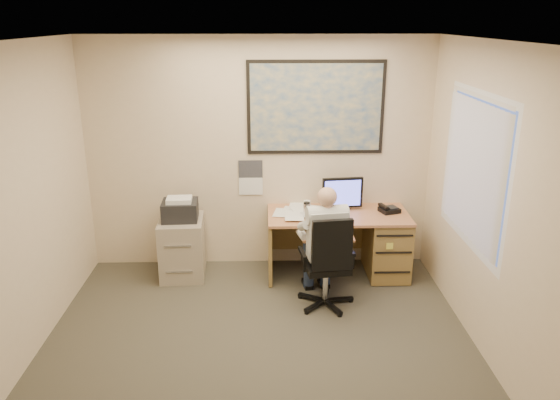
{
  "coord_description": "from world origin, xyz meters",
  "views": [
    {
      "loc": [
        0.08,
        -3.93,
        2.87
      ],
      "look_at": [
        0.22,
        1.3,
        1.12
      ],
      "focal_mm": 35.0,
      "sensor_mm": 36.0,
      "label": 1
    }
  ],
  "objects_px": {
    "desk": "(365,238)",
    "person": "(326,247)",
    "filing_cabinet": "(182,242)",
    "office_chair": "(325,280)"
  },
  "relations": [
    {
      "from": "desk",
      "to": "person",
      "type": "xyz_separation_m",
      "value": [
        -0.54,
        -0.71,
        0.19
      ]
    },
    {
      "from": "desk",
      "to": "filing_cabinet",
      "type": "distance_m",
      "value": 2.12
    },
    {
      "from": "office_chair",
      "to": "desk",
      "type": "bearing_deg",
      "value": 47.69
    },
    {
      "from": "desk",
      "to": "office_chair",
      "type": "distance_m",
      "value": 0.96
    },
    {
      "from": "desk",
      "to": "filing_cabinet",
      "type": "relative_size",
      "value": 1.67
    },
    {
      "from": "filing_cabinet",
      "to": "office_chair",
      "type": "bearing_deg",
      "value": -29.38
    },
    {
      "from": "office_chair",
      "to": "person",
      "type": "relative_size",
      "value": 0.8
    },
    {
      "from": "desk",
      "to": "filing_cabinet",
      "type": "xyz_separation_m",
      "value": [
        -2.12,
        0.0,
        -0.03
      ]
    },
    {
      "from": "filing_cabinet",
      "to": "person",
      "type": "bearing_deg",
      "value": -26.98
    },
    {
      "from": "filing_cabinet",
      "to": "person",
      "type": "height_order",
      "value": "person"
    }
  ]
}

